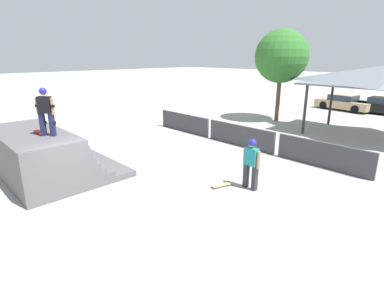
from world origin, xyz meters
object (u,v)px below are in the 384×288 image
skater_on_deck (45,109)px  bystander_walking (251,160)px  skateboard_on_deck (40,132)px  skateboard_on_ground (221,185)px  tree_far_back (281,57)px  parked_car_tan (344,103)px  parked_car_black (384,106)px

skater_on_deck → bystander_walking: (5.01, 4.64, -1.65)m
skateboard_on_deck → skateboard_on_ground: 6.55m
skateboard_on_deck → tree_far_back: (0.23, 15.19, 2.48)m
parked_car_tan → parked_car_black: (2.83, 0.36, -0.00)m
skateboard_on_ground → skateboard_on_deck: bearing=-32.9°
skateboard_on_deck → tree_far_back: bearing=90.1°
bystander_walking → skateboard_on_deck: bearing=44.7°
skater_on_deck → skateboard_on_deck: (-0.48, -0.13, -0.87)m
skateboard_on_deck → skateboard_on_ground: skateboard_on_deck is taller
skateboard_on_ground → parked_car_tan: bearing=-155.4°
skateboard_on_deck → parked_car_tan: (1.77, 23.00, -1.21)m
tree_far_back → bystander_walking: bearing=-63.2°
parked_car_tan → parked_car_black: same height
parked_car_black → skater_on_deck: bearing=-98.8°
tree_far_back → skateboard_on_ground: bearing=-67.8°
skater_on_deck → parked_car_tan: skater_on_deck is taller
skater_on_deck → parked_car_tan: 23.00m
skater_on_deck → tree_far_back: 15.15m
skateboard_on_ground → parked_car_black: 19.19m
bystander_walking → skater_on_deck: bearing=46.6°
bystander_walking → skateboard_on_ground: (-0.76, -0.59, -0.97)m
skateboard_on_ground → skater_on_deck: bearing=-30.8°
skater_on_deck → skateboard_on_deck: 1.00m
skateboard_on_deck → parked_car_tan: size_ratio=0.18×
skateboard_on_deck → parked_car_black: bearing=79.8°
parked_car_tan → skateboard_on_deck: bearing=-87.4°
bystander_walking → tree_far_back: size_ratio=0.29×
bystander_walking → parked_car_tan: bystander_walking is taller
skateboard_on_deck → parked_car_tan: bearing=86.5°
skater_on_deck → skateboard_on_deck: size_ratio=1.95×
bystander_walking → parked_car_tan: 18.61m
parked_car_black → skateboard_on_ground: bearing=-88.3°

